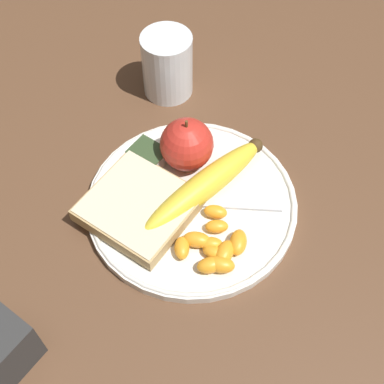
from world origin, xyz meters
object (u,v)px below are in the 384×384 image
(plate, at_px, (192,203))
(jam_packet, at_px, (148,156))
(juice_glass, at_px, (167,66))
(apple, at_px, (187,144))
(banana, at_px, (206,184))
(fork, at_px, (204,203))
(bread_slice, at_px, (139,207))

(plate, relative_size, jam_packet, 5.82)
(juice_glass, relative_size, apple, 1.22)
(juice_glass, bearing_deg, apple, -42.71)
(banana, xyz_separation_m, fork, (0.01, -0.02, -0.02))
(plate, xyz_separation_m, bread_slice, (-0.04, -0.05, 0.02))
(fork, distance_m, jam_packet, 0.10)
(plate, height_order, juice_glass, juice_glass)
(plate, xyz_separation_m, apple, (-0.04, 0.05, 0.04))
(apple, bearing_deg, plate, -47.69)
(bread_slice, xyz_separation_m, jam_packet, (-0.04, 0.07, -0.00))
(juice_glass, xyz_separation_m, banana, (0.16, -0.13, -0.01))
(apple, relative_size, fork, 0.52)
(juice_glass, distance_m, jam_packet, 0.15)
(juice_glass, relative_size, jam_packet, 2.10)
(fork, bearing_deg, banana, -94.93)
(plate, relative_size, banana, 1.31)
(bread_slice, bearing_deg, fork, 44.53)
(juice_glass, bearing_deg, fork, -40.65)
(apple, height_order, bread_slice, apple)
(plate, height_order, apple, apple)
(banana, relative_size, fork, 1.35)
(apple, xyz_separation_m, banana, (0.05, -0.03, -0.02))
(banana, height_order, fork, banana)
(banana, bearing_deg, bread_slice, -124.23)
(plate, distance_m, banana, 0.03)
(banana, relative_size, jam_packet, 4.45)
(plate, height_order, bread_slice, bread_slice)
(apple, bearing_deg, juice_glass, 137.29)
(banana, height_order, jam_packet, banana)
(apple, xyz_separation_m, fork, (0.06, -0.04, -0.03))
(banana, xyz_separation_m, jam_packet, (-0.09, -0.00, -0.01))
(apple, distance_m, banana, 0.06)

